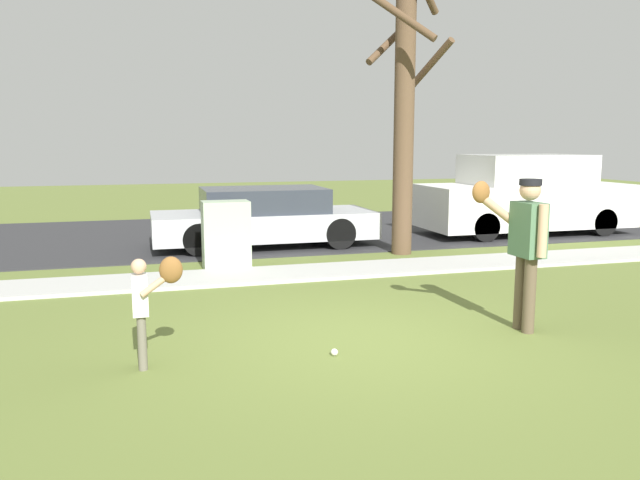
% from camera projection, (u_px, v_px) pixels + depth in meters
% --- Properties ---
extents(ground_plane, '(48.00, 48.00, 0.00)m').
position_uv_depth(ground_plane, '(291.00, 276.00, 10.41)').
color(ground_plane, olive).
extents(sidewalk_strip, '(36.00, 1.20, 0.06)m').
position_uv_depth(sidewalk_strip, '(289.00, 273.00, 10.50)').
color(sidewalk_strip, '#B2B2AD').
rests_on(sidewalk_strip, ground).
extents(road_surface, '(36.00, 6.80, 0.02)m').
position_uv_depth(road_surface, '(242.00, 233.00, 15.26)').
color(road_surface, '#2D2D30').
rests_on(road_surface, ground).
extents(person_adult, '(0.72, 0.65, 1.79)m').
position_uv_depth(person_adult, '(524.00, 237.00, 7.28)').
color(person_adult, brown).
rests_on(person_adult, ground).
extents(person_child, '(0.48, 0.43, 1.13)m').
position_uv_depth(person_child, '(147.00, 297.00, 6.09)').
color(person_child, '#6B6656').
rests_on(person_child, ground).
extents(baseball, '(0.07, 0.07, 0.07)m').
position_uv_depth(baseball, '(334.00, 352.00, 6.57)').
color(baseball, white).
rests_on(baseball, ground).
extents(utility_cabinet, '(0.81, 0.51, 1.19)m').
position_uv_depth(utility_cabinet, '(226.00, 235.00, 10.98)').
color(utility_cabinet, '#9EB293').
rests_on(utility_cabinet, ground).
extents(street_tree_near, '(1.85, 1.89, 5.56)m').
position_uv_depth(street_tree_near, '(405.00, 102.00, 12.08)').
color(street_tree_near, brown).
rests_on(street_tree_near, ground).
extents(parked_sedan_silver, '(4.60, 1.80, 1.23)m').
position_uv_depth(parked_sedan_silver, '(264.00, 218.00, 13.24)').
color(parked_sedan_silver, silver).
rests_on(parked_sedan_silver, road_surface).
extents(parked_van_white, '(5.00, 1.95, 1.88)m').
position_uv_depth(parked_van_white, '(525.00, 197.00, 15.02)').
color(parked_van_white, silver).
rests_on(parked_van_white, road_surface).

